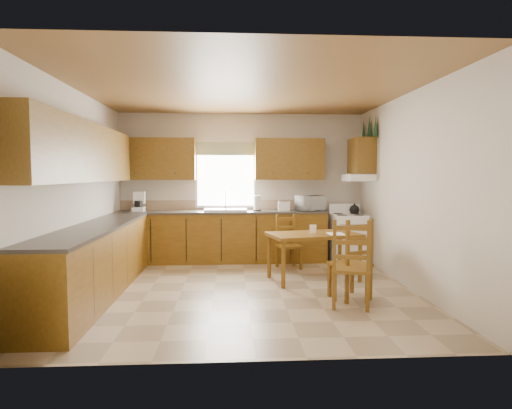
{
  "coord_description": "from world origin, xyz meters",
  "views": [
    {
      "loc": [
        -0.21,
        -5.74,
        1.57
      ],
      "look_at": [
        0.15,
        0.3,
        1.15
      ],
      "focal_mm": 30.0,
      "sensor_mm": 36.0,
      "label": 1
    }
  ],
  "objects": [
    {
      "name": "microwave",
      "position": [
        1.24,
        1.94,
        1.06
      ],
      "size": [
        0.55,
        0.48,
        0.27
      ],
      "primitive_type": "imported",
      "rotation": [
        0.0,
        0.0,
        0.43
      ],
      "color": "white",
      "rests_on": "counter_back"
    },
    {
      "name": "pine_decal_b",
      "position": [
        2.21,
        1.65,
        2.42
      ],
      "size": [
        0.22,
        0.22,
        0.36
      ],
      "primitive_type": "cone",
      "color": "#184022",
      "rests_on": "wall_right"
    },
    {
      "name": "backsplash",
      "position": [
        -0.38,
        2.24,
        1.01
      ],
      "size": [
        3.75,
        0.01,
        0.18
      ],
      "primitive_type": "cube",
      "color": "#987B5F",
      "rests_on": "counter_back"
    },
    {
      "name": "counter_left",
      "position": [
        -1.95,
        -0.15,
        0.9
      ],
      "size": [
        0.63,
        3.6,
        0.04
      ],
      "primitive_type": "cube",
      "color": "#3D3833",
      "rests_on": "lower_cab_left"
    },
    {
      "name": "upper_cab_left",
      "position": [
        -2.08,
        -0.15,
        1.85
      ],
      "size": [
        0.33,
        3.6,
        0.75
      ],
      "primitive_type": "cube",
      "color": "brown",
      "rests_on": "wall_left"
    },
    {
      "name": "sink_basin",
      "position": [
        -0.3,
        1.95,
        0.94
      ],
      "size": [
        0.75,
        0.45,
        0.04
      ],
      "primitive_type": "cube",
      "color": "silver",
      "rests_on": "counter_back"
    },
    {
      "name": "lower_cab_back",
      "position": [
        -0.38,
        1.95,
        0.44
      ],
      "size": [
        3.75,
        0.6,
        0.88
      ],
      "primitive_type": "cube",
      "color": "brown",
      "rests_on": "floor"
    },
    {
      "name": "coffeemaker",
      "position": [
        -1.85,
        1.97,
        1.08
      ],
      "size": [
        0.2,
        0.24,
        0.32
      ],
      "primitive_type": "cube",
      "rotation": [
        0.0,
        0.0,
        -0.05
      ],
      "color": "white",
      "rests_on": "counter_back"
    },
    {
      "name": "floor",
      "position": [
        0.0,
        0.0,
        0.0
      ],
      "size": [
        4.5,
        4.5,
        0.0
      ],
      "primitive_type": "plane",
      "color": "tan",
      "rests_on": "ground"
    },
    {
      "name": "counter_back",
      "position": [
        -0.38,
        1.95,
        0.9
      ],
      "size": [
        3.75,
        0.63,
        0.04
      ],
      "primitive_type": "cube",
      "color": "#3D3833",
      "rests_on": "lower_cab_back"
    },
    {
      "name": "table_card",
      "position": [
        1.01,
        0.51,
        0.77
      ],
      "size": [
        0.09,
        0.02,
        0.13
      ],
      "primitive_type": "cube",
      "rotation": [
        0.0,
        0.0,
        -0.01
      ],
      "color": "white",
      "rests_on": "dining_table"
    },
    {
      "name": "pine_decal_a",
      "position": [
        2.21,
        1.33,
        2.38
      ],
      "size": [
        0.22,
        0.22,
        0.36
      ],
      "primitive_type": "cone",
      "color": "#184022",
      "rests_on": "wall_right"
    },
    {
      "name": "chair_near_left",
      "position": [
        1.22,
        -0.81,
        0.52
      ],
      "size": [
        0.54,
        0.53,
        1.05
      ],
      "primitive_type": "cube",
      "rotation": [
        0.0,
        0.0,
        2.86
      ],
      "color": "brown",
      "rests_on": "floor"
    },
    {
      "name": "window_valance",
      "position": [
        -0.3,
        2.19,
        2.05
      ],
      "size": [
        1.19,
        0.01,
        0.24
      ],
      "primitive_type": "cube",
      "color": "#445B32",
      "rests_on": "wall_back"
    },
    {
      "name": "upper_cab_back_right",
      "position": [
        0.86,
        2.08,
        1.85
      ],
      "size": [
        1.25,
        0.33,
        0.75
      ],
      "primitive_type": "cube",
      "color": "brown",
      "rests_on": "wall_back"
    },
    {
      "name": "chair_far_left",
      "position": [
        0.35,
        1.92,
        0.43
      ],
      "size": [
        0.47,
        0.46,
        0.85
      ],
      "primitive_type": "cube",
      "rotation": [
        0.0,
        0.0,
        0.43
      ],
      "color": "brown",
      "rests_on": "floor"
    },
    {
      "name": "table_paper",
      "position": [
        1.34,
        0.41,
        0.7
      ],
      "size": [
        0.24,
        0.32,
        0.0
      ],
      "primitive_type": "cube",
      "rotation": [
        0.0,
        0.0,
        0.03
      ],
      "color": "white",
      "rests_on": "dining_table"
    },
    {
      "name": "wall_front",
      "position": [
        0.0,
        -2.25,
        1.35
      ],
      "size": [
        4.5,
        4.5,
        0.0
      ],
      "primitive_type": "plane",
      "color": "beige",
      "rests_on": "floor"
    },
    {
      "name": "paper_towel",
      "position": [
        0.26,
        1.91,
        1.06
      ],
      "size": [
        0.12,
        0.12,
        0.28
      ],
      "primitive_type": "cylinder",
      "rotation": [
        0.0,
        0.0,
        0.04
      ],
      "color": "white",
      "rests_on": "counter_back"
    },
    {
      "name": "toaster",
      "position": [
        0.75,
        1.94,
        1.0
      ],
      "size": [
        0.21,
        0.14,
        0.17
      ],
      "primitive_type": "cube",
      "rotation": [
        0.0,
        0.0,
        -0.03
      ],
      "color": "white",
      "rests_on": "counter_back"
    },
    {
      "name": "upper_cab_stove",
      "position": [
        2.08,
        1.65,
        1.9
      ],
      "size": [
        0.33,
        0.62,
        0.62
      ],
      "primitive_type": "cube",
      "color": "brown",
      "rests_on": "wall_right"
    },
    {
      "name": "ceiling",
      "position": [
        0.0,
        0.0,
        2.7
      ],
      "size": [
        4.5,
        4.5,
        0.0
      ],
      "primitive_type": "plane",
      "color": "olive",
      "rests_on": "floor"
    },
    {
      "name": "upper_cab_back_left",
      "position": [
        -1.55,
        2.08,
        1.85
      ],
      "size": [
        1.41,
        0.33,
        0.75
      ],
      "primitive_type": "cube",
      "color": "brown",
      "rests_on": "wall_back"
    },
    {
      "name": "range_hood",
      "position": [
        2.03,
        1.65,
        1.52
      ],
      "size": [
        0.44,
        0.62,
        0.12
      ],
      "primitive_type": "cube",
      "color": "white",
      "rests_on": "wall_right"
    },
    {
      "name": "stove",
      "position": [
        1.87,
        1.69,
        0.42
      ],
      "size": [
        0.58,
        0.6,
        0.85
      ],
      "primitive_type": "cube",
      "rotation": [
        0.0,
        0.0,
        0.02
      ],
      "color": "white",
      "rests_on": "floor"
    },
    {
      "name": "wall_left",
      "position": [
        -2.25,
        0.0,
        1.35
      ],
      "size": [
        4.5,
        4.5,
        0.0
      ],
      "primitive_type": "plane",
      "color": "beige",
      "rests_on": "floor"
    },
    {
      "name": "wall_right",
      "position": [
        2.25,
        0.0,
        1.35
      ],
      "size": [
        4.5,
        4.5,
        0.0
      ],
      "primitive_type": "plane",
      "color": "beige",
      "rests_on": "floor"
    },
    {
      "name": "window_pane",
      "position": [
        -0.3,
        2.21,
        1.55
      ],
      "size": [
        1.05,
        0.01,
        1.1
      ],
      "primitive_type": "cube",
      "color": "white",
      "rests_on": "wall_back"
    },
    {
      "name": "pine_decal_c",
      "position": [
        2.21,
        1.97,
        2.38
      ],
      "size": [
        0.22,
        0.22,
        0.36
      ],
      "primitive_type": "cone",
      "color": "#184022",
      "rests_on": "wall_right"
    },
    {
      "name": "wall_back",
      "position": [
        0.0,
        2.25,
        1.35
      ],
      "size": [
        4.5,
        4.5,
        0.0
      ],
      "primitive_type": "plane",
      "color": "beige",
      "rests_on": "floor"
    },
    {
      "name": "chair_near_right",
      "position": [
        1.3,
        -0.47,
        0.51
      ],
      "size": [
        0.56,
        0.54,
        1.02
      ],
      "primitive_type": "cube",
      "rotation": [
        0.0,
        0.0,
        3.56
      ],
      "color": "brown",
      "rests_on": "floor"
    },
    {
      "name": "lower_cab_left",
      "position": [
        -1.95,
        -0.15,
        0.44
      ],
      "size": [
        0.6,
        3.6,
        0.88
      ],
      "primitive_type": "cube",
      "color": "brown",
      "rests_on": "floor"
    },
    {
      "name": "window_frame",
      "position": [
        -0.3,
        2.22,
        1.55
      ],
      "size": [
        1.13,
        0.02,
        1.18
      ],
      "primitive_type": "cube",
      "color": "white",
      "rests_on": "wall_back"
    },
    {
      "name": "dining_table",
      "position": [
        1.03,
        0.51,
        0.35
      ],
      "size": [
        1.45,
        1.03,
        0.7
      ],
      "primitive_type": "cube",
      "rotation": [
        0.0,
        0.0,
        0.23
      ],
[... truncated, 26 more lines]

